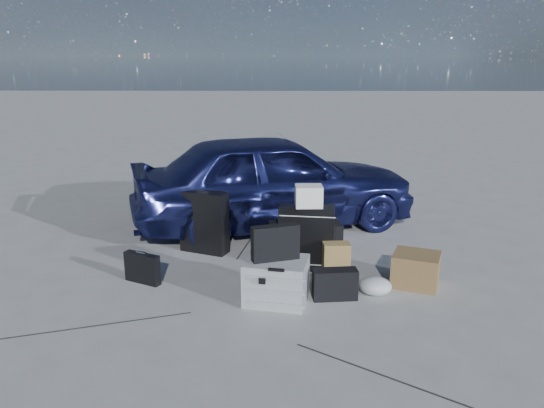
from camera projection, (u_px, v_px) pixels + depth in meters
The scene contains 15 objects.
ground at pixel (268, 301), 4.79m from camera, with size 60.00×60.00×0.00m, color #ABACA7.
car at pixel (274, 180), 6.77m from camera, with size 1.44×3.58×1.22m, color navy.
pelican_case at pixel (276, 281), 4.75m from camera, with size 0.54×0.44×0.39m, color #B0B3B5.
laptop_bag at pixel (275, 243), 4.67m from camera, with size 0.42×0.11×0.32m, color black.
briefcase at pixel (142, 268), 5.15m from camera, with size 0.38×0.09×0.30m, color black.
suitcase_left at pixel (204, 222), 5.92m from camera, with size 0.54×0.19×0.70m, color black.
suitcase_right at pixel (306, 237), 5.45m from camera, with size 0.56×0.20×0.67m, color black.
white_carton at pixel (309, 196), 5.32m from camera, with size 0.27×0.21×0.21m, color white.
duffel_bag at pixel (305, 240), 5.81m from camera, with size 0.77×0.33×0.38m, color black.
flat_box_white at pixel (307, 220), 5.75m from camera, with size 0.41×0.30×0.07m, color white.
flat_box_black at pixel (309, 214), 5.75m from camera, with size 0.27×0.19×0.06m, color black.
kraft_bag at pixel (336, 260), 5.29m from camera, with size 0.26×0.16×0.35m, color #A78A48.
cardboard_box at pixel (416, 269), 5.09m from camera, with size 0.42×0.37×0.32m, color olive.
plastic_bag at pixel (375, 286), 4.90m from camera, with size 0.30×0.26×0.17m, color silver.
messenger_bag at pixel (335, 284), 4.81m from camera, with size 0.40×0.15×0.28m, color black.
Camera 1 is at (0.09, -4.37, 2.14)m, focal length 35.00 mm.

